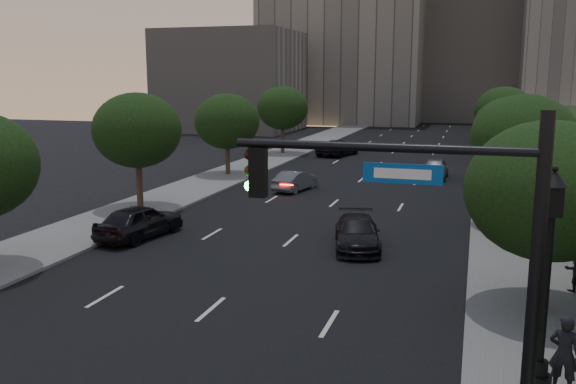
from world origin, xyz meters
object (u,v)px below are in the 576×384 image
(sedan_near_right, at_px, (357,233))
(pedestrian_b, at_px, (576,269))
(traffic_signal_mast, at_px, (467,298))
(sedan_far_left, at_px, (338,148))
(pedestrian_a, at_px, (564,353))
(sedan_far_right, at_px, (435,168))
(street_lamp, at_px, (545,296))
(sedan_mid_left, at_px, (296,181))
(sedan_near_left, at_px, (140,221))
(pedestrian_c, at_px, (512,229))

(sedan_near_right, relative_size, pedestrian_b, 3.01)
(traffic_signal_mast, height_order, sedan_far_left, traffic_signal_mast)
(pedestrian_a, bearing_deg, sedan_far_right, -65.06)
(street_lamp, relative_size, sedan_far_right, 1.25)
(sedan_mid_left, bearing_deg, traffic_signal_mast, 124.59)
(street_lamp, bearing_deg, sedan_near_left, 148.04)
(sedan_far_left, bearing_deg, pedestrian_a, 123.13)
(street_lamp, height_order, sedan_far_right, street_lamp)
(sedan_near_right, distance_m, sedan_far_right, 20.71)
(pedestrian_c, bearing_deg, pedestrian_b, 75.62)
(pedestrian_a, relative_size, pedestrian_c, 1.07)
(sedan_far_left, distance_m, pedestrian_a, 45.88)
(sedan_near_right, bearing_deg, pedestrian_b, -36.75)
(sedan_far_right, height_order, pedestrian_b, pedestrian_b)
(sedan_far_right, bearing_deg, pedestrian_b, -73.54)
(sedan_near_left, height_order, pedestrian_b, pedestrian_b)
(sedan_mid_left, xyz_separation_m, sedan_far_right, (8.61, 7.90, 0.09))
(sedan_near_left, bearing_deg, pedestrian_c, -160.71)
(traffic_signal_mast, bearing_deg, sedan_mid_left, 112.22)
(sedan_near_left, bearing_deg, sedan_mid_left, -94.30)
(sedan_near_right, bearing_deg, pedestrian_a, -71.01)
(street_lamp, bearing_deg, sedan_mid_left, 118.25)
(pedestrian_a, height_order, pedestrian_c, pedestrian_a)
(street_lamp, relative_size, sedan_far_left, 1.02)
(sedan_mid_left, xyz_separation_m, sedan_near_right, (6.62, -12.71, 0.02))
(street_lamp, relative_size, sedan_near_left, 1.16)
(pedestrian_a, bearing_deg, traffic_signal_mast, 76.65)
(street_lamp, xyz_separation_m, sedan_near_left, (-16.72, 10.43, -1.81))
(pedestrian_a, bearing_deg, sedan_near_right, -42.04)
(sedan_mid_left, height_order, sedan_far_right, sedan_far_right)
(traffic_signal_mast, relative_size, sedan_far_left, 1.28)
(sedan_near_right, xyz_separation_m, pedestrian_a, (7.12, -11.33, 0.41))
(pedestrian_c, bearing_deg, street_lamp, 55.46)
(sedan_far_left, bearing_deg, traffic_signal_mast, 119.08)
(sedan_near_right, height_order, sedan_far_right, sedan_far_right)
(pedestrian_b, bearing_deg, sedan_near_left, -26.83)
(sedan_mid_left, height_order, sedan_near_right, sedan_near_right)
(sedan_near_left, distance_m, pedestrian_c, 16.95)
(sedan_mid_left, height_order, pedestrian_a, pedestrian_a)
(sedan_far_left, height_order, sedan_near_right, sedan_far_left)
(sedan_near_left, bearing_deg, traffic_signal_mast, 146.87)
(pedestrian_b, bearing_deg, street_lamp, 57.28)
(street_lamp, bearing_deg, sedan_far_left, 108.37)
(sedan_mid_left, bearing_deg, sedan_near_right, 129.89)
(traffic_signal_mast, xyz_separation_m, pedestrian_c, (1.69, 16.80, -2.64))
(sedan_near_right, bearing_deg, pedestrian_c, -0.96)
(sedan_far_right, xyz_separation_m, pedestrian_c, (4.56, -19.20, 0.27))
(street_lamp, bearing_deg, sedan_far_right, 97.99)
(traffic_signal_mast, distance_m, sedan_far_left, 49.17)
(traffic_signal_mast, height_order, street_lamp, traffic_signal_mast)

